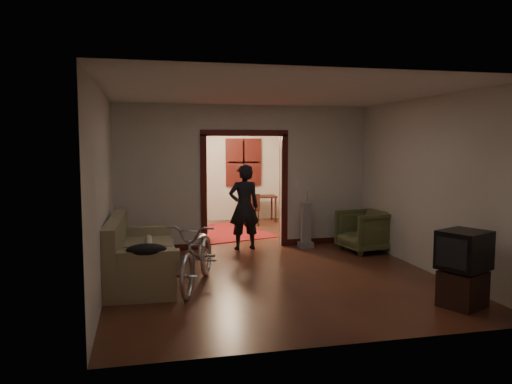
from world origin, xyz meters
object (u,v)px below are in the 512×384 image
object	(u,v)px
sofa	(142,250)
locker	(170,190)
armchair	(365,231)
desk	(258,209)
person	(244,207)
bicycle	(198,254)

from	to	relation	value
sofa	locker	world-z (taller)	locker
sofa	armchair	size ratio (longest dim) A/B	2.44
armchair	desk	bearing A→B (deg)	-173.58
armchair	desk	xyz separation A→B (m)	(-1.14, 3.96, -0.06)
sofa	person	distance (m)	2.74
sofa	armchair	distance (m)	4.31
armchair	person	size ratio (longest dim) A/B	0.52
armchair	locker	world-z (taller)	locker
sofa	desk	world-z (taller)	sofa
bicycle	desk	size ratio (longest dim) A/B	2.02
person	desk	distance (m)	3.45
desk	locker	bearing A→B (deg)	-168.77
sofa	person	xyz separation A→B (m)	(1.94, 1.91, 0.34)
sofa	bicycle	xyz separation A→B (m)	(0.78, -0.43, -0.00)
bicycle	armchair	distance (m)	3.73
bicycle	person	world-z (taller)	person
person	locker	bearing A→B (deg)	-72.69
armchair	desk	distance (m)	4.12
locker	desk	xyz separation A→B (m)	(2.28, 0.09, -0.56)
person	locker	size ratio (longest dim) A/B	0.92
sofa	person	size ratio (longest dim) A/B	1.27
sofa	locker	xyz separation A→B (m)	(0.71, 5.07, 0.42)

